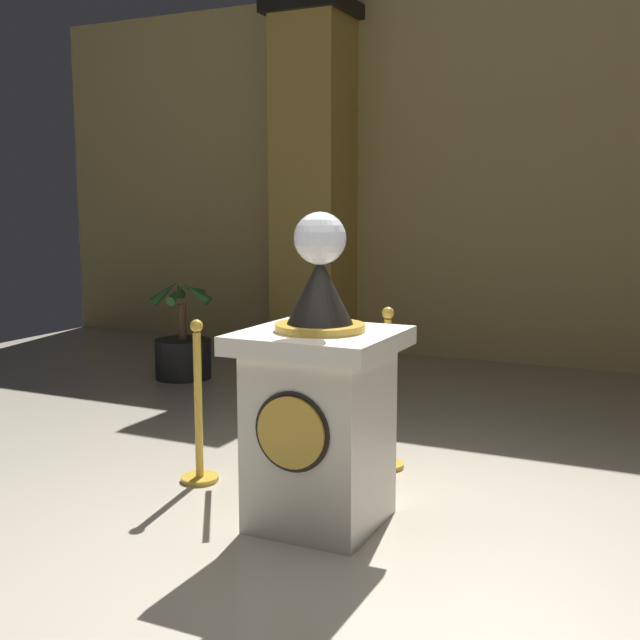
% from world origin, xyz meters
% --- Properties ---
extents(ground_plane, '(12.66, 12.66, 0.00)m').
position_xyz_m(ground_plane, '(0.00, 0.00, 0.00)').
color(ground_plane, '#B2A893').
extents(back_wall, '(12.66, 0.16, 4.15)m').
position_xyz_m(back_wall, '(0.00, 5.38, 2.07)').
color(back_wall, tan).
rests_on(back_wall, ground_plane).
extents(pedestal_clock, '(0.81, 0.81, 1.70)m').
position_xyz_m(pedestal_clock, '(-0.20, 0.38, 0.67)').
color(pedestal_clock, silver).
rests_on(pedestal_clock, ground_plane).
extents(stanchion_near, '(0.24, 0.24, 1.08)m').
position_xyz_m(stanchion_near, '(-0.20, 1.41, 0.38)').
color(stanchion_near, gold).
rests_on(stanchion_near, ground_plane).
extents(stanchion_far, '(0.24, 0.24, 1.03)m').
position_xyz_m(stanchion_far, '(-1.17, 0.66, 0.36)').
color(stanchion_far, gold).
rests_on(stanchion_far, ground_plane).
extents(velvet_rope, '(0.90, 0.89, 0.22)m').
position_xyz_m(velvet_rope, '(-0.69, 1.03, 0.79)').
color(velvet_rope, '#141947').
extents(column_left, '(0.94, 0.94, 3.98)m').
position_xyz_m(column_left, '(-2.45, 4.94, 1.98)').
color(column_left, black).
rests_on(column_left, ground_plane).
extents(potted_palm_left, '(0.61, 0.65, 1.03)m').
position_xyz_m(potted_palm_left, '(-3.03, 3.11, 0.28)').
color(potted_palm_left, black).
rests_on(potted_palm_left, ground_plane).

